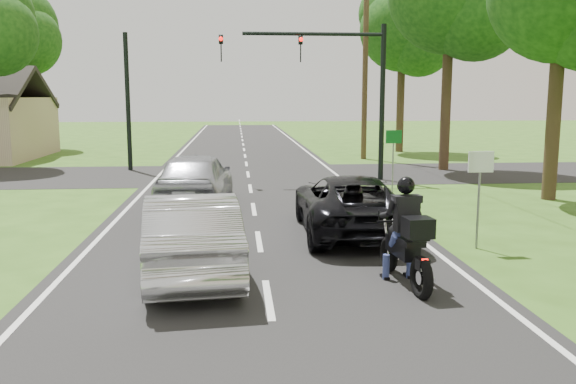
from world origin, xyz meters
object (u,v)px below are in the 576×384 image
object	(u,v)px
dark_suv	(350,204)
silver_sedan	(191,234)
sign_white	(480,176)
motorcycle_rider	(406,243)
silver_suv	(196,179)
sign_green	(393,146)
utility_pole_far	(365,60)
traffic_signal	(335,73)

from	to	relation	value
dark_suv	silver_sedan	world-z (taller)	silver_sedan
silver_sedan	sign_white	xyz separation A→B (m)	(6.04, 1.46, 0.83)
motorcycle_rider	dark_suv	xyz separation A→B (m)	(-0.22, 4.10, -0.04)
silver_sedan	silver_suv	bearing A→B (deg)	-92.99
silver_suv	sign_green	distance (m)	7.06
silver_sedan	utility_pole_far	xyz separation A→B (m)	(7.54, 20.48, 4.31)
traffic_signal	silver_sedan	bearing A→B (deg)	-110.54
silver_suv	sign_white	bearing A→B (deg)	142.94
traffic_signal	sign_green	size ratio (longest dim) A/B	3.00
utility_pole_far	sign_green	world-z (taller)	utility_pole_far
silver_suv	sign_green	size ratio (longest dim) A/B	2.29
traffic_signal	sign_white	size ratio (longest dim) A/B	3.00
silver_sedan	utility_pole_far	bearing A→B (deg)	-116.15
motorcycle_rider	silver_suv	xyz separation A→B (m)	(-4.14, 8.02, 0.08)
silver_suv	utility_pole_far	xyz separation A→B (m)	(7.90, 13.41, 4.24)
traffic_signal	utility_pole_far	distance (m)	8.55
sign_green	utility_pole_far	bearing A→B (deg)	83.27
silver_sedan	utility_pole_far	world-z (taller)	utility_pole_far
silver_sedan	sign_green	world-z (taller)	sign_green
dark_suv	sign_white	bearing A→B (deg)	147.03
motorcycle_rider	traffic_signal	world-z (taller)	traffic_signal
silver_sedan	sign_green	xyz separation A→B (m)	(6.24, 9.46, 0.83)
sign_green	silver_suv	bearing A→B (deg)	-160.13
silver_sedan	sign_white	bearing A→B (deg)	-172.32
dark_suv	silver_sedan	xyz separation A→B (m)	(-3.55, -3.16, 0.05)
dark_suv	sign_green	size ratio (longest dim) A/B	2.40
traffic_signal	sign_white	bearing A→B (deg)	-82.95
motorcycle_rider	silver_suv	bearing A→B (deg)	111.61
sign_green	sign_white	bearing A→B (deg)	-91.43
utility_pole_far	silver_suv	bearing A→B (deg)	-120.52
traffic_signal	sign_white	world-z (taller)	traffic_signal
dark_suv	silver_suv	bearing A→B (deg)	-43.69
motorcycle_rider	silver_suv	world-z (taller)	motorcycle_rider
silver_suv	silver_sedan	bearing A→B (deg)	97.13
silver_sedan	traffic_signal	distance (m)	13.75
motorcycle_rider	silver_suv	size ratio (longest dim) A/B	0.46
silver_suv	traffic_signal	bearing A→B (deg)	-128.84
motorcycle_rider	sign_green	bearing A→B (deg)	70.98
traffic_signal	motorcycle_rider	bearing A→B (deg)	-93.84
silver_sedan	traffic_signal	world-z (taller)	traffic_signal
traffic_signal	sign_green	xyz separation A→B (m)	(1.56, -3.02, -2.54)
traffic_signal	sign_green	world-z (taller)	traffic_signal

